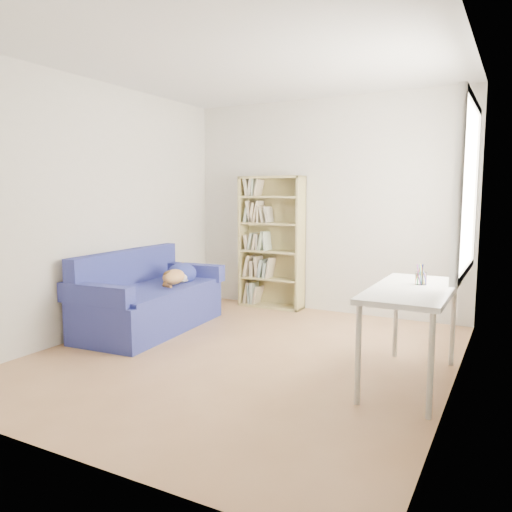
{
  "coord_description": "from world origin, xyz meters",
  "views": [
    {
      "loc": [
        2.14,
        -3.81,
        1.46
      ],
      "look_at": [
        -0.13,
        0.45,
        0.85
      ],
      "focal_mm": 35.0,
      "sensor_mm": 36.0,
      "label": 1
    }
  ],
  "objects": [
    {
      "name": "sofa",
      "position": [
        -1.36,
        0.32,
        0.32
      ],
      "size": [
        0.93,
        1.76,
        0.84
      ],
      "rotation": [
        0.0,
        0.0,
        0.07
      ],
      "color": "navy",
      "rests_on": "ground"
    },
    {
      "name": "bookshelf",
      "position": [
        -0.65,
        1.85,
        0.77
      ],
      "size": [
        0.84,
        0.26,
        1.67
      ],
      "color": "tan",
      "rests_on": "ground"
    },
    {
      "name": "desk",
      "position": [
        1.44,
        0.03,
        0.68
      ],
      "size": [
        0.58,
        1.26,
        0.75
      ],
      "color": "white",
      "rests_on": "ground"
    },
    {
      "name": "room_shell",
      "position": [
        0.1,
        0.03,
        1.64
      ],
      "size": [
        3.54,
        4.04,
        2.62
      ],
      "color": "silver",
      "rests_on": "ground"
    },
    {
      "name": "pen_cup",
      "position": [
        1.47,
        0.18,
        0.81
      ],
      "size": [
        0.09,
        0.09,
        0.17
      ],
      "color": "white",
      "rests_on": "desk"
    },
    {
      "name": "ground",
      "position": [
        0.0,
        0.0,
        0.0
      ],
      "size": [
        4.0,
        4.0,
        0.0
      ],
      "primitive_type": "plane",
      "color": "#A4744A",
      "rests_on": "ground"
    }
  ]
}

